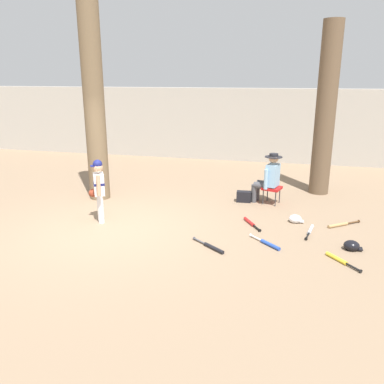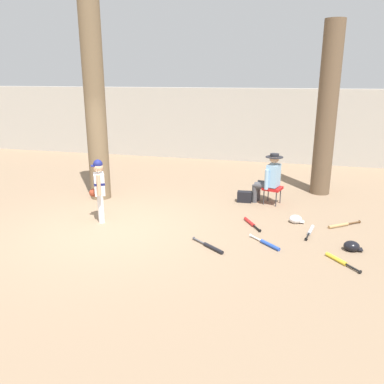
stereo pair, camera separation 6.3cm
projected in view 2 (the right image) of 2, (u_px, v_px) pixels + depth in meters
name	position (u px, v px, depth m)	size (l,w,h in m)	color
ground_plane	(112.00, 229.00, 7.82)	(60.00, 60.00, 0.00)	#897056
concrete_back_wall	(198.00, 124.00, 14.21)	(18.00, 0.36, 2.50)	#ADA89E
tree_near_player	(94.00, 91.00, 9.13)	(0.73, 0.73, 5.86)	brown
tree_behind_spectator	(326.00, 124.00, 9.73)	(0.77, 0.77, 4.31)	brown
young_ballplayer	(99.00, 186.00, 8.06)	(0.50, 0.53, 1.31)	white
folding_stool	(273.00, 189.00, 9.26)	(0.50, 0.50, 0.41)	red
seated_spectator	(269.00, 177.00, 9.23)	(0.68, 0.53, 1.20)	#47474C
handbag_beside_stool	(245.00, 197.00, 9.46)	(0.34, 0.18, 0.26)	black
bat_blue_youth	(268.00, 244.00, 7.06)	(0.59, 0.56, 0.07)	#2347AD
bat_aluminum_silver	(310.00, 231.00, 7.64)	(0.20, 0.73, 0.07)	#B7BCC6
bat_black_composite	(211.00, 247.00, 6.93)	(0.67, 0.53, 0.07)	black
bat_red_barrel	(251.00, 223.00, 8.07)	(0.42, 0.65, 0.07)	red
bat_yellow_trainer	(339.00, 260.00, 6.44)	(0.51, 0.59, 0.07)	yellow
bat_wood_tan	(341.00, 225.00, 7.94)	(0.68, 0.53, 0.07)	tan
batting_helmet_white	(296.00, 219.00, 8.15)	(0.30, 0.23, 0.17)	silver
batting_helmet_black	(352.00, 246.00, 6.85)	(0.32, 0.25, 0.18)	black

